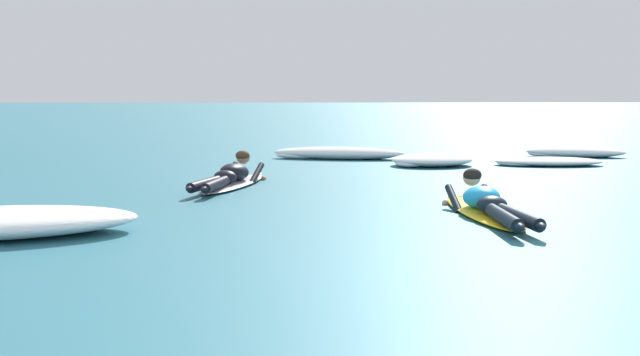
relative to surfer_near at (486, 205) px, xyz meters
The scene contains 7 objects.
ground_plane 7.20m from the surfer_near, 88.00° to the left, with size 120.00×120.00×0.00m, color #2D6B7A.
surfer_near is the anchor object (origin of this frame).
surfer_far 4.05m from the surfer_near, 139.63° to the left, with size 1.12×2.60×0.54m.
whitewater_front 5.40m from the surfer_near, 85.40° to the left, with size 1.66×1.35×0.23m.
whitewater_mid_left 5.97m from the surfer_near, 63.78° to the left, with size 2.08×1.00×0.16m.
whitewater_back 7.94m from the surfer_near, 61.46° to the left, with size 2.11×1.12×0.21m.
whitewater_far_band 6.85m from the surfer_near, 100.35° to the left, with size 2.77×1.17×0.25m.
Camera 1 is at (-2.41, -5.07, 1.43)m, focal length 40.22 mm.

